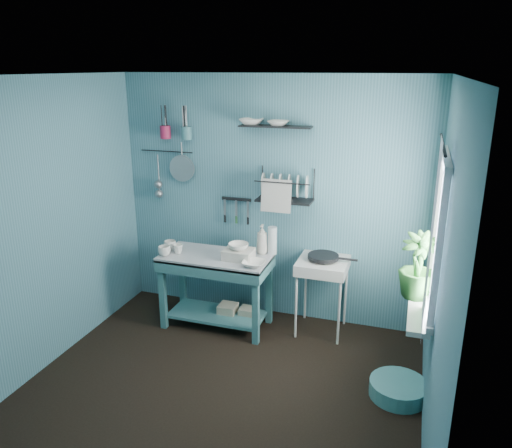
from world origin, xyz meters
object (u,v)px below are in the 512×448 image
(water_bottle, at_px, (272,241))
(colander, at_px, (182,168))
(mug_right, at_px, (170,245))
(utensil_cup_teal, at_px, (186,133))
(hotplate_stand, at_px, (322,296))
(utensil_cup_magenta, at_px, (165,132))
(potted_plant, at_px, (418,266))
(storage_tin_large, at_px, (228,314))
(wash_tub, at_px, (239,254))
(floor_basin, at_px, (398,389))
(dish_rack, at_px, (285,185))
(mug_left, at_px, (164,251))
(work_counter, at_px, (217,291))
(storage_tin_small, at_px, (247,317))
(soap_bottle, at_px, (262,239))
(mug_mid, at_px, (178,249))
(frying_pan, at_px, (323,256))

(water_bottle, bearing_deg, colander, 169.60)
(mug_right, xyz_separation_m, utensil_cup_teal, (0.05, 0.38, 1.09))
(mug_right, bearing_deg, hotplate_stand, 8.09)
(hotplate_stand, relative_size, utensil_cup_magenta, 5.88)
(colander, bearing_deg, potted_plant, -20.18)
(mug_right, height_order, water_bottle, water_bottle)
(colander, relative_size, storage_tin_large, 1.27)
(wash_tub, distance_m, colander, 1.15)
(utensil_cup_teal, height_order, floor_basin, utensil_cup_teal)
(water_bottle, bearing_deg, hotplate_stand, -0.18)
(water_bottle, height_order, utensil_cup_magenta, utensil_cup_magenta)
(dish_rack, relative_size, floor_basin, 1.18)
(mug_left, height_order, utensil_cup_teal, utensil_cup_teal)
(utensil_cup_teal, bearing_deg, utensil_cup_magenta, 180.00)
(water_bottle, relative_size, potted_plant, 0.54)
(water_bottle, relative_size, hotplate_stand, 0.37)
(utensil_cup_magenta, relative_size, utensil_cup_teal, 1.00)
(work_counter, height_order, storage_tin_large, work_counter)
(hotplate_stand, height_order, utensil_cup_magenta, utensil_cup_magenta)
(utensil_cup_teal, xyz_separation_m, potted_plant, (2.35, -0.86, -0.82))
(storage_tin_small, bearing_deg, utensil_cup_magenta, 162.95)
(soap_bottle, xyz_separation_m, storage_tin_large, (-0.32, -0.15, -0.81))
(water_bottle, xyz_separation_m, storage_tin_small, (-0.22, -0.14, -0.81))
(dish_rack, distance_m, utensil_cup_magenta, 1.38)
(dish_rack, distance_m, storage_tin_large, 1.46)
(mug_mid, distance_m, colander, 0.87)
(utensil_cup_teal, bearing_deg, dish_rack, -2.70)
(mug_left, xyz_separation_m, frying_pan, (1.52, 0.38, -0.01))
(frying_pan, xyz_separation_m, floor_basin, (0.81, -0.85, -0.74))
(dish_rack, distance_m, potted_plant, 1.57)
(mug_mid, distance_m, dish_rack, 1.24)
(utensil_cup_magenta, height_order, storage_tin_large, utensil_cup_magenta)
(mug_left, relative_size, hotplate_stand, 0.16)
(utensil_cup_teal, bearing_deg, mug_right, -97.48)
(mug_right, relative_size, hotplate_stand, 0.16)
(hotplate_stand, bearing_deg, mug_right, -174.74)
(soap_bottle, distance_m, utensil_cup_teal, 1.33)
(mug_left, relative_size, floor_basin, 0.26)
(mug_mid, relative_size, mug_right, 0.81)
(potted_plant, height_order, floor_basin, potted_plant)
(colander, xyz_separation_m, potted_plant, (2.43, -0.89, -0.44))
(mug_mid, relative_size, colander, 0.36)
(mug_right, distance_m, soap_bottle, 0.95)
(wash_tub, distance_m, storage_tin_large, 0.73)
(colander, bearing_deg, mug_mid, -72.04)
(work_counter, xyz_separation_m, frying_pan, (1.04, 0.22, 0.42))
(wash_tub, xyz_separation_m, storage_tin_small, (0.05, 0.10, -0.72))
(mug_left, distance_m, frying_pan, 1.56)
(utensil_cup_teal, height_order, storage_tin_large, utensil_cup_teal)
(mug_left, xyz_separation_m, colander, (-0.05, 0.57, 0.72))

